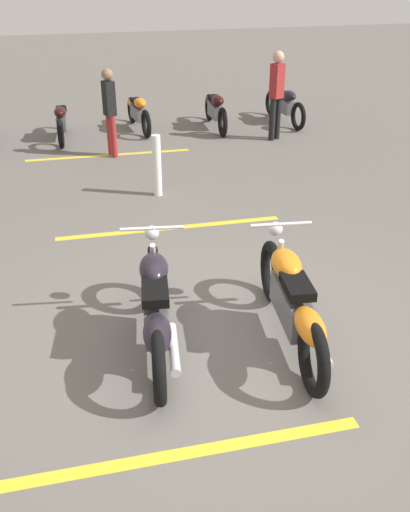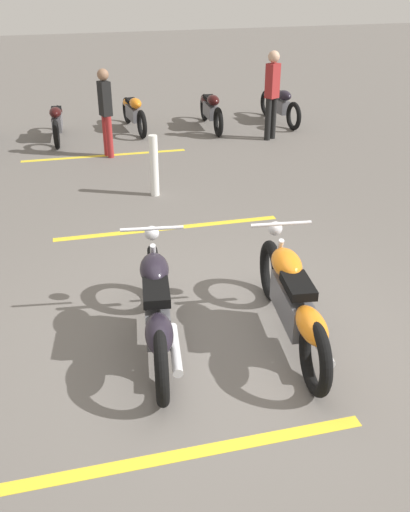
% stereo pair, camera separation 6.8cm
% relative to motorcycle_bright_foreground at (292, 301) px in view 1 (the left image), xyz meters
% --- Properties ---
extents(ground_plane, '(60.00, 60.00, 0.00)m').
position_rel_motorcycle_bright_foreground_xyz_m(ground_plane, '(0.26, 0.63, -0.46)').
color(ground_plane, '#66605B').
extents(motorcycle_bright_foreground, '(2.22, 0.67, 1.04)m').
position_rel_motorcycle_bright_foreground_xyz_m(motorcycle_bright_foreground, '(0.00, 0.00, 0.00)').
color(motorcycle_bright_foreground, black).
rests_on(motorcycle_bright_foreground, ground).
extents(motorcycle_dark_foreground, '(2.21, 0.69, 1.04)m').
position_rel_motorcycle_bright_foreground_xyz_m(motorcycle_dark_foreground, '(0.29, 1.26, 0.00)').
color(motorcycle_dark_foreground, black).
rests_on(motorcycle_dark_foreground, ground).
extents(motorcycle_row_far_left, '(2.09, 0.27, 0.79)m').
position_rel_motorcycle_bright_foreground_xyz_m(motorcycle_row_far_left, '(8.16, -3.59, -0.03)').
color(motorcycle_row_far_left, black).
rests_on(motorcycle_row_far_left, ground).
extents(motorcycle_row_left, '(2.08, 0.38, 0.78)m').
position_rel_motorcycle_bright_foreground_xyz_m(motorcycle_row_left, '(8.16, -1.89, -0.03)').
color(motorcycle_row_left, black).
rests_on(motorcycle_row_left, ground).
extents(motorcycle_row_center, '(2.00, 0.28, 0.75)m').
position_rel_motorcycle_bright_foreground_xyz_m(motorcycle_row_center, '(8.50, -0.17, -0.05)').
color(motorcycle_row_center, black).
rests_on(motorcycle_row_center, ground).
extents(motorcycle_row_right, '(1.94, 0.37, 0.73)m').
position_rel_motorcycle_bright_foreground_xyz_m(motorcycle_row_right, '(8.21, 1.54, -0.06)').
color(motorcycle_row_right, black).
rests_on(motorcycle_row_right, ground).
extents(bystander_near_row, '(0.27, 0.24, 1.65)m').
position_rel_motorcycle_bright_foreground_xyz_m(bystander_near_row, '(6.64, 0.71, 0.46)').
color(bystander_near_row, maroon).
rests_on(bystander_near_row, ground).
extents(bystander_secondary, '(0.29, 0.32, 1.81)m').
position_rel_motorcycle_bright_foreground_xyz_m(bystander_secondary, '(6.83, -2.79, 0.55)').
color(bystander_secondary, black).
rests_on(bystander_secondary, ground).
extents(bollard_post, '(0.14, 0.14, 0.99)m').
position_rel_motorcycle_bright_foreground_xyz_m(bollard_post, '(4.31, 0.34, 0.03)').
color(bollard_post, white).
rests_on(bollard_post, ground).
extents(parking_stripe_near, '(0.33, 3.20, 0.01)m').
position_rel_motorcycle_bright_foreground_xyz_m(parking_stripe_near, '(-1.08, 1.54, -0.46)').
color(parking_stripe_near, yellow).
rests_on(parking_stripe_near, ground).
extents(parking_stripe_mid, '(0.33, 3.20, 0.01)m').
position_rel_motorcycle_bright_foreground_xyz_m(parking_stripe_mid, '(2.98, 0.47, -0.46)').
color(parking_stripe_mid, yellow).
rests_on(parking_stripe_mid, ground).
extents(parking_stripe_far, '(0.33, 3.20, 0.01)m').
position_rel_motorcycle_bright_foreground_xyz_m(parking_stripe_far, '(6.72, 0.78, -0.46)').
color(parking_stripe_far, yellow).
rests_on(parking_stripe_far, ground).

